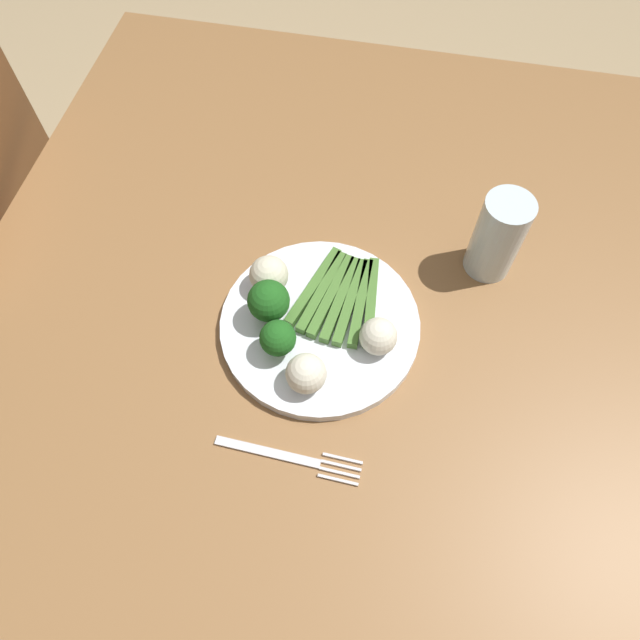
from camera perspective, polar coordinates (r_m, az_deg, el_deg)
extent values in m
cube|color=tan|center=(1.42, 1.61, -17.76)|extent=(6.00, 6.00, 0.02)
cube|color=olive|center=(0.72, 3.04, -5.92)|extent=(1.23, 1.03, 0.04)
cylinder|color=olive|center=(1.41, -12.57, 12.12)|extent=(0.07, 0.07, 0.70)
cylinder|color=olive|center=(1.40, 25.30, 5.72)|extent=(0.07, 0.07, 0.70)
cube|color=brown|center=(1.02, -27.78, 8.49)|extent=(0.38, 0.12, 0.40)
cylinder|color=brown|center=(1.46, -19.83, 3.16)|extent=(0.04, 0.04, 0.45)
cylinder|color=brown|center=(1.31, -21.85, -9.48)|extent=(0.04, 0.04, 0.45)
cylinder|color=white|center=(0.72, 0.00, -0.49)|extent=(0.24, 0.24, 0.01)
cube|color=#47752D|center=(0.73, -0.62, 3.29)|extent=(0.12, 0.05, 0.01)
cube|color=#47752D|center=(0.73, 0.18, 2.78)|extent=(0.12, 0.04, 0.01)
cube|color=#47752D|center=(0.73, 1.07, 2.40)|extent=(0.12, 0.04, 0.01)
cube|color=#47752D|center=(0.72, 1.99, 2.06)|extent=(0.12, 0.03, 0.01)
cube|color=#47752D|center=(0.72, 2.95, 1.81)|extent=(0.12, 0.02, 0.01)
cube|color=#47752D|center=(0.72, 3.96, 1.72)|extent=(0.12, 0.01, 0.01)
cube|color=#47752D|center=(0.72, 4.97, 1.77)|extent=(0.12, 0.02, 0.01)
cylinder|color=#4C7F2B|center=(0.69, -4.01, -2.67)|extent=(0.01, 0.01, 0.01)
sphere|color=#1E5B1C|center=(0.67, -4.13, -1.76)|extent=(0.04, 0.04, 0.04)
cylinder|color=#4C7F2B|center=(0.71, -4.85, 0.71)|extent=(0.02, 0.02, 0.02)
sphere|color=#1E5B1C|center=(0.69, -5.02, 1.87)|extent=(0.05, 0.05, 0.05)
sphere|color=silver|center=(0.68, 5.69, -1.60)|extent=(0.04, 0.04, 0.04)
sphere|color=silver|center=(0.66, -1.36, -5.23)|extent=(0.05, 0.05, 0.05)
sphere|color=beige|center=(0.72, -4.99, 4.39)|extent=(0.05, 0.05, 0.05)
cube|color=silver|center=(0.67, -5.12, -12.68)|extent=(0.01, 0.12, 0.00)
cube|color=silver|center=(0.66, 1.76, -15.29)|extent=(0.00, 0.05, 0.00)
cube|color=silver|center=(0.66, 1.92, -14.63)|extent=(0.00, 0.05, 0.00)
cube|color=silver|center=(0.66, 2.07, -13.98)|extent=(0.00, 0.05, 0.00)
cube|color=silver|center=(0.66, 2.22, -13.33)|extent=(0.00, 0.05, 0.00)
cylinder|color=silver|center=(0.76, 16.91, 7.78)|extent=(0.06, 0.06, 0.12)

